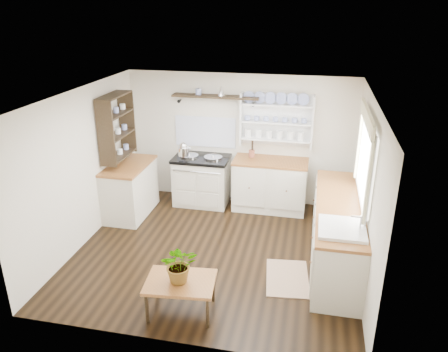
% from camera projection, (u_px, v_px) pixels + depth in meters
% --- Properties ---
extents(floor, '(4.00, 3.80, 0.01)m').
position_uv_depth(floor, '(216.00, 251.00, 6.44)').
color(floor, black).
rests_on(floor, ground).
extents(wall_back, '(4.00, 0.02, 2.30)m').
position_uv_depth(wall_back, '(239.00, 139.00, 7.73)').
color(wall_back, beige).
rests_on(wall_back, ground).
extents(wall_right, '(0.02, 3.80, 2.30)m').
position_uv_depth(wall_right, '(366.00, 191.00, 5.62)').
color(wall_right, beige).
rests_on(wall_right, ground).
extents(wall_left, '(0.02, 3.80, 2.30)m').
position_uv_depth(wall_left, '(83.00, 168.00, 6.40)').
color(wall_left, beige).
rests_on(wall_left, ground).
extents(ceiling, '(4.00, 3.80, 0.01)m').
position_uv_depth(ceiling, '(214.00, 96.00, 5.58)').
color(ceiling, white).
rests_on(ceiling, wall_back).
extents(window, '(0.08, 1.55, 1.22)m').
position_uv_depth(window, '(365.00, 157.00, 5.61)').
color(window, white).
rests_on(window, wall_right).
extents(aga_cooker, '(0.98, 0.68, 0.91)m').
position_uv_depth(aga_cooker, '(202.00, 180.00, 7.82)').
color(aga_cooker, beige).
rests_on(aga_cooker, floor).
extents(back_cabinets, '(1.27, 0.63, 0.90)m').
position_uv_depth(back_cabinets, '(270.00, 184.00, 7.60)').
color(back_cabinets, beige).
rests_on(back_cabinets, floor).
extents(right_cabinets, '(0.62, 2.43, 0.90)m').
position_uv_depth(right_cabinets, '(337.00, 232.00, 6.03)').
color(right_cabinets, beige).
rests_on(right_cabinets, floor).
extents(belfast_sink, '(0.55, 0.60, 0.45)m').
position_uv_depth(belfast_sink, '(341.00, 237.00, 5.22)').
color(belfast_sink, white).
rests_on(belfast_sink, right_cabinets).
extents(left_cabinets, '(0.62, 1.13, 0.90)m').
position_uv_depth(left_cabinets, '(130.00, 189.00, 7.42)').
color(left_cabinets, beige).
rests_on(left_cabinets, floor).
extents(plate_rack, '(1.20, 0.22, 0.90)m').
position_uv_depth(plate_rack, '(277.00, 119.00, 7.42)').
color(plate_rack, white).
rests_on(plate_rack, wall_back).
extents(high_shelf, '(1.50, 0.29, 0.16)m').
position_uv_depth(high_shelf, '(216.00, 97.00, 7.42)').
color(high_shelf, black).
rests_on(high_shelf, wall_back).
extents(left_shelving, '(0.28, 0.80, 1.05)m').
position_uv_depth(left_shelving, '(117.00, 126.00, 7.04)').
color(left_shelving, black).
rests_on(left_shelving, wall_left).
extents(kettle, '(0.19, 0.19, 0.23)m').
position_uv_depth(kettle, '(184.00, 149.00, 7.54)').
color(kettle, silver).
rests_on(kettle, aga_cooker).
extents(utensil_crock, '(0.11, 0.11, 0.12)m').
position_uv_depth(utensil_crock, '(252.00, 154.00, 7.55)').
color(utensil_crock, brown).
rests_on(utensil_crock, back_cabinets).
extents(center_table, '(0.85, 0.64, 0.43)m').
position_uv_depth(center_table, '(180.00, 284.00, 5.05)').
color(center_table, brown).
rests_on(center_table, floor).
extents(potted_plant, '(0.51, 0.47, 0.46)m').
position_uv_depth(potted_plant, '(180.00, 264.00, 4.95)').
color(potted_plant, '#3F7233').
rests_on(potted_plant, center_table).
extents(floor_rug, '(0.64, 0.90, 0.02)m').
position_uv_depth(floor_rug, '(287.00, 278.00, 5.80)').
color(floor_rug, '#967657').
rests_on(floor_rug, floor).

